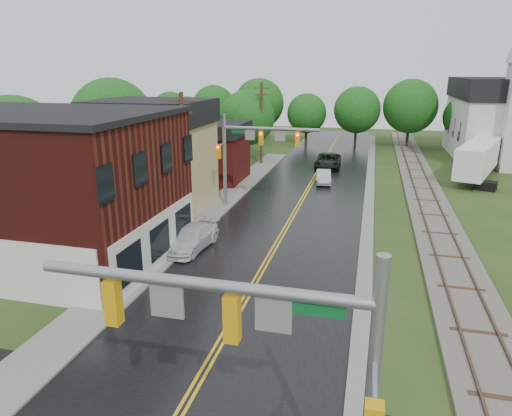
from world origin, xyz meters
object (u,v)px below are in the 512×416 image
at_px(utility_pole_b, 184,158).
at_px(utility_pole_c, 261,122).
at_px(church, 504,110).
at_px(traffic_signal_far, 251,145).
at_px(tree_left_e, 248,119).
at_px(semi_trailer, 479,158).
at_px(suv_dark, 328,161).
at_px(sedan_silver, 323,177).
at_px(tree_left_b, 114,122).
at_px(tree_left_c, 188,127).
at_px(traffic_signal_near, 268,346).
at_px(pickup_white, 192,238).
at_px(brick_building, 40,186).
at_px(tree_left_a, 17,145).

xyz_separation_m(utility_pole_b, utility_pole_c, (0.00, 22.00, 0.00)).
distance_m(church, traffic_signal_far, 35.59).
bearing_deg(tree_left_e, semi_trailer, -9.83).
relative_size(church, suv_dark, 3.53).
xyz_separation_m(church, utility_pole_c, (-26.80, -9.74, -1.11)).
height_order(church, traffic_signal_far, church).
bearing_deg(sedan_silver, tree_left_b, -174.03).
height_order(tree_left_b, tree_left_c, tree_left_b).
height_order(tree_left_e, sedan_silver, tree_left_e).
distance_m(utility_pole_b, tree_left_b, 14.87).
bearing_deg(church, semi_trailer, -110.78).
distance_m(traffic_signal_near, utility_pole_c, 43.24).
bearing_deg(tree_left_e, traffic_signal_near, -74.32).
distance_m(utility_pole_c, pickup_white, 26.44).
bearing_deg(utility_pole_b, tree_left_b, 138.14).
distance_m(tree_left_b, pickup_white, 19.75).
bearing_deg(pickup_white, utility_pole_b, 122.16).
bearing_deg(suv_dark, brick_building, -116.31).
bearing_deg(suv_dark, church, 26.37).
distance_m(tree_left_e, sedan_silver, 14.32).
bearing_deg(utility_pole_b, utility_pole_c, 90.00).
xyz_separation_m(utility_pole_c, tree_left_c, (-7.05, -4.10, -0.21)).
distance_m(traffic_signal_far, tree_left_c, 16.56).
bearing_deg(tree_left_a, tree_left_b, 78.69).
xyz_separation_m(brick_building, sedan_silver, (13.57, 21.48, -3.53)).
height_order(brick_building, utility_pole_b, utility_pole_b).
xyz_separation_m(tree_left_e, sedan_silver, (9.93, -9.42, -4.19)).
height_order(utility_pole_c, tree_left_c, utility_pole_c).
relative_size(traffic_signal_far, sedan_silver, 1.93).
bearing_deg(suv_dark, semi_trailer, -8.92).
bearing_deg(church, tree_left_e, -164.80).
distance_m(tree_left_c, sedan_silver, 15.80).
bearing_deg(traffic_signal_near, traffic_signal_far, 105.52).
bearing_deg(utility_pole_b, semi_trailer, 41.54).
relative_size(utility_pole_c, tree_left_a, 1.04).
xyz_separation_m(church, semi_trailer, (-4.57, -12.04, -3.67)).
bearing_deg(tree_left_b, tree_left_a, -101.31).
bearing_deg(tree_left_e, sedan_silver, -43.50).
xyz_separation_m(utility_pole_b, tree_left_c, (-7.05, 17.90, -0.21)).
xyz_separation_m(utility_pole_b, pickup_white, (2.00, -4.06, -4.03)).
distance_m(traffic_signal_near, utility_pole_b, 22.49).
distance_m(traffic_signal_near, tree_left_b, 36.73).
height_order(traffic_signal_near, pickup_white, traffic_signal_near).
relative_size(tree_left_a, tree_left_e, 1.06).
bearing_deg(pickup_white, tree_left_a, 171.19).
bearing_deg(church, utility_pole_b, -130.18).
relative_size(utility_pole_c, pickup_white, 1.90).
bearing_deg(utility_pole_c, tree_left_e, 137.16).
relative_size(tree_left_e, suv_dark, 1.44).
relative_size(tree_left_e, pickup_white, 1.73).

